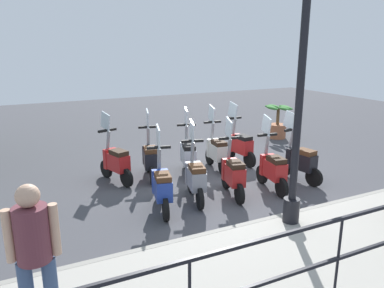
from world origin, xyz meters
TOP-DOWN VIEW (x-y plane):
  - ground_plane at (0.00, 0.00)m, footprint 28.00×28.00m
  - promenade_walkway at (-3.15, 0.00)m, footprint 2.20×20.00m
  - lamp_post_near at (-2.40, -0.03)m, footprint 0.26×0.90m
  - pedestrian_distant at (-3.23, 3.83)m, footprint 0.36×0.49m
  - potted_palm at (2.71, -3.80)m, footprint 1.06×0.66m
  - scooter_near_0 at (-0.70, -1.71)m, footprint 1.23×0.47m
  - scooter_near_1 at (-0.86, -0.83)m, footprint 1.23×0.46m
  - scooter_near_2 at (-0.76, 0.06)m, footprint 1.22×0.50m
  - scooter_near_3 at (-0.64, 0.84)m, footprint 1.21×0.51m
  - scooter_near_4 at (-0.79, 1.59)m, footprint 1.22×0.50m
  - scooter_far_0 at (0.98, -1.23)m, footprint 1.23×0.44m
  - scooter_far_1 at (0.79, -0.44)m, footprint 1.23×0.44m
  - scooter_far_2 at (0.78, 0.32)m, footprint 1.20×0.54m
  - scooter_far_3 at (0.94, 1.20)m, footprint 1.21×0.52m
  - scooter_far_4 at (1.03, 1.96)m, footprint 1.20×0.55m

SIDE VIEW (x-z plane):
  - ground_plane at x=0.00m, z-range 0.00..0.00m
  - promenade_walkway at x=-3.15m, z-range 0.00..0.15m
  - potted_palm at x=2.71m, z-range -0.08..0.97m
  - scooter_near_0 at x=-0.70m, z-range -0.29..1.25m
  - scooter_near_1 at x=-0.86m, z-range -0.29..1.25m
  - scooter_near_2 at x=-0.76m, z-range -0.29..1.25m
  - scooter_near_3 at x=-0.64m, z-range -0.29..1.25m
  - scooter_near_4 at x=-0.79m, z-range -0.29..1.25m
  - scooter_far_0 at x=0.98m, z-range -0.29..1.25m
  - scooter_far_1 at x=0.79m, z-range -0.29..1.25m
  - scooter_far_2 at x=0.78m, z-range -0.29..1.25m
  - scooter_far_3 at x=0.94m, z-range -0.29..1.25m
  - scooter_far_4 at x=1.03m, z-range -0.29..1.25m
  - pedestrian_distant at x=-3.23m, z-range 0.28..1.87m
  - lamp_post_near at x=-2.40m, z-range -0.10..4.55m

